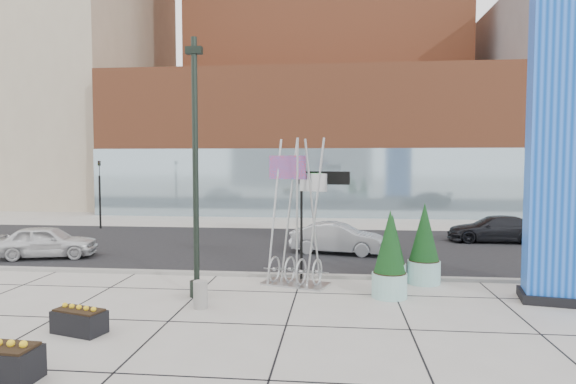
# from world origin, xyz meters

# --- Properties ---
(ground) EXTENTS (160.00, 160.00, 0.00)m
(ground) POSITION_xyz_m (0.00, 0.00, 0.00)
(ground) COLOR #9E9991
(ground) RESTS_ON ground
(street_asphalt) EXTENTS (80.00, 12.00, 0.02)m
(street_asphalt) POSITION_xyz_m (0.00, 10.00, 0.01)
(street_asphalt) COLOR black
(street_asphalt) RESTS_ON ground
(curb_edge) EXTENTS (80.00, 0.30, 0.12)m
(curb_edge) POSITION_xyz_m (0.00, 4.00, 0.06)
(curb_edge) COLOR gray
(curb_edge) RESTS_ON ground
(tower_podium) EXTENTS (34.00, 10.00, 11.00)m
(tower_podium) POSITION_xyz_m (1.00, 27.00, 5.50)
(tower_podium) COLOR brown
(tower_podium) RESTS_ON ground
(tower_glass_front) EXTENTS (34.00, 0.60, 5.00)m
(tower_glass_front) POSITION_xyz_m (1.00, 22.20, 2.50)
(tower_glass_front) COLOR #8CA5B2
(tower_glass_front) RESTS_ON ground
(building_beige_left) EXTENTS (18.00, 20.00, 34.00)m
(building_beige_left) POSITION_xyz_m (-26.00, 34.00, 17.00)
(building_beige_left) COLOR gray
(building_beige_left) RESTS_ON ground
(lamp_post) EXTENTS (0.48, 0.42, 7.65)m
(lamp_post) POSITION_xyz_m (-1.93, 1.28, 3.13)
(lamp_post) COLOR black
(lamp_post) RESTS_ON ground
(public_art_sculpture) EXTENTS (2.34, 1.66, 4.82)m
(public_art_sculpture) POSITION_xyz_m (0.90, 3.00, 1.26)
(public_art_sculpture) COLOR #B5B7BA
(public_art_sculpture) RESTS_ON ground
(concrete_bollard) EXTENTS (0.39, 0.39, 0.76)m
(concrete_bollard) POSITION_xyz_m (-1.50, 0.17, 0.38)
(concrete_bollard) COLOR gray
(concrete_bollard) RESTS_ON ground
(overhead_street_sign) EXTENTS (1.74, 0.50, 3.71)m
(overhead_street_sign) POSITION_xyz_m (1.65, 3.80, 3.19)
(overhead_street_sign) COLOR black
(overhead_street_sign) RESTS_ON ground
(round_planter_east) EXTENTS (1.08, 1.08, 2.70)m
(round_planter_east) POSITION_xyz_m (5.11, 3.60, 1.28)
(round_planter_east) COLOR #95C8C3
(round_planter_east) RESTS_ON ground
(round_planter_mid) EXTENTS (0.92, 0.92, 2.30)m
(round_planter_mid) POSITION_xyz_m (4.08, 3.60, 1.09)
(round_planter_mid) COLOR #95C8C3
(round_planter_mid) RESTS_ON ground
(round_planter_west) EXTENTS (1.05, 1.05, 2.62)m
(round_planter_west) POSITION_xyz_m (3.80, 1.80, 1.24)
(round_planter_west) COLOR #95C8C3
(round_planter_west) RESTS_ON ground
(box_planter_north) EXTENTS (1.35, 0.93, 0.68)m
(box_planter_north) POSITION_xyz_m (-3.80, -2.00, 0.31)
(box_planter_north) COLOR black
(box_planter_north) RESTS_ON ground
(car_white_west) EXTENTS (4.25, 2.54, 1.35)m
(car_white_west) POSITION_xyz_m (-9.87, 6.27, 0.68)
(car_white_west) COLOR silver
(car_white_west) RESTS_ON ground
(car_silver_mid) EXTENTS (4.24, 2.11, 1.34)m
(car_silver_mid) POSITION_xyz_m (2.26, 8.50, 0.67)
(car_silver_mid) COLOR #ABAEB3
(car_silver_mid) RESTS_ON ground
(car_dark_east) EXTENTS (4.56, 1.94, 1.31)m
(car_dark_east) POSITION_xyz_m (10.10, 12.34, 0.65)
(car_dark_east) COLOR black
(car_dark_east) RESTS_ON ground
(traffic_signal) EXTENTS (0.15, 0.18, 4.10)m
(traffic_signal) POSITION_xyz_m (-12.00, 15.00, 2.30)
(traffic_signal) COLOR black
(traffic_signal) RESTS_ON ground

